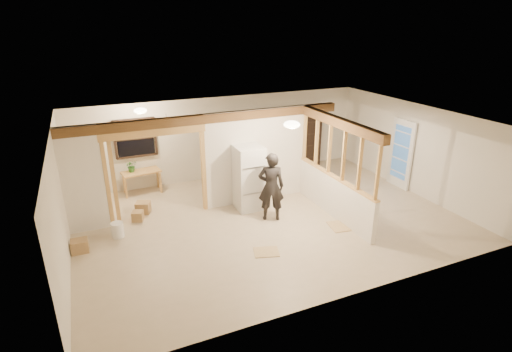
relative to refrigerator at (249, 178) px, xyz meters
name	(u,v)px	position (x,y,z in m)	size (l,w,h in m)	color
floor	(268,219)	(0.18, -0.80, -0.84)	(9.00, 6.50, 0.01)	#C5AF92
ceiling	(269,120)	(0.18, -0.80, 1.66)	(9.00, 6.50, 0.01)	white
wall_back	(223,138)	(0.18, 2.45, 0.41)	(9.00, 0.01, 2.50)	silver
wall_front	(352,235)	(0.18, -4.05, 0.41)	(9.00, 0.01, 2.50)	silver
wall_left	(60,205)	(-4.32, -0.80, 0.41)	(0.01, 6.50, 2.50)	silver
wall_right	(415,149)	(4.68, -0.80, 0.41)	(0.01, 6.50, 2.50)	silver
partition_left_stub	(83,180)	(-3.87, 0.40, 0.41)	(0.90, 0.12, 2.50)	silver
partition_center	(256,156)	(0.38, 0.40, 0.41)	(2.80, 0.12, 2.50)	silver
doorway_frame	(157,176)	(-2.22, 0.40, 0.26)	(2.46, 0.14, 2.20)	tan
header_beam_back	(211,118)	(-0.82, 0.40, 1.54)	(7.00, 0.18, 0.22)	brown
header_beam_right	(339,122)	(1.78, -1.20, 1.54)	(0.18, 3.30, 0.22)	brown
pony_wall	(333,196)	(1.78, -1.20, -0.34)	(0.12, 3.20, 1.00)	silver
stud_partition	(337,152)	(1.78, -1.20, 0.82)	(0.14, 3.20, 1.32)	tan
window_back	(135,138)	(-2.42, 2.37, 0.71)	(1.12, 0.10, 1.10)	black
french_door	(401,154)	(4.60, -0.40, 0.16)	(0.12, 0.86, 2.00)	white
ceiling_dome_main	(292,125)	(0.48, -1.30, 1.64)	(0.36, 0.36, 0.16)	#FFEABF
ceiling_dome_util	(140,111)	(-2.32, 1.50, 1.64)	(0.32, 0.32, 0.14)	#FFEABF
hanging_bulb	(167,127)	(-1.82, 0.80, 1.34)	(0.07, 0.07, 0.07)	#FFD88C
refrigerator	(249,178)	(0.00, 0.00, 0.00)	(0.69, 0.67, 1.68)	silver
woman	(271,187)	(0.24, -0.81, 0.02)	(0.63, 0.41, 1.72)	black
work_table	(142,182)	(-2.40, 2.11, -0.51)	(1.04, 0.52, 0.65)	tan
potted_plant	(131,166)	(-2.63, 2.18, -0.02)	(0.30, 0.26, 0.34)	#306628
shop_vac	(81,195)	(-4.02, 1.88, -0.55)	(0.45, 0.45, 0.59)	#AE2011
bookshelf	(307,140)	(3.03, 2.23, 0.05)	(0.89, 0.30, 1.78)	black
bucket	(118,230)	(-3.32, -0.22, -0.66)	(0.28, 0.28, 0.35)	white
box_util_a	(143,207)	(-2.60, 0.80, -0.69)	(0.34, 0.29, 0.29)	#A88251
box_util_b	(138,216)	(-2.78, 0.42, -0.72)	(0.26, 0.26, 0.24)	#A88251
box_front	(80,246)	(-4.12, -0.56, -0.70)	(0.35, 0.28, 0.28)	#A88251
floor_panel_near	(341,226)	(1.62, -1.84, -0.83)	(0.55, 0.55, 0.02)	tan
floor_panel_far	(266,252)	(-0.51, -2.16, -0.83)	(0.52, 0.42, 0.02)	tan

